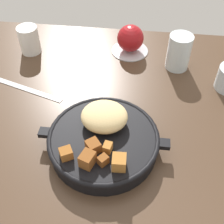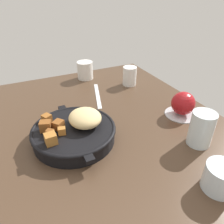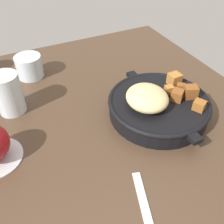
{
  "view_description": "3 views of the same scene",
  "coord_description": "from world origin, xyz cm",
  "px_view_note": "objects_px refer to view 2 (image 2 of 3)",
  "views": [
    {
      "loc": [
        9.06,
        -52.83,
        56.31
      ],
      "look_at": [
        3.2,
        -4.58,
        4.58
      ],
      "focal_mm": 47.53,
      "sensor_mm": 36.0,
      "label": 1
    },
    {
      "loc": [
        53.33,
        -23.7,
        41.72
      ],
      "look_at": [
        4.03,
        -0.18,
        7.88
      ],
      "focal_mm": 33.94,
      "sensor_mm": 36.0,
      "label": 2
    },
    {
      "loc": [
        -37.32,
        20.02,
        43.61
      ],
      "look_at": [
        2.68,
        0.65,
        4.97
      ],
      "focal_mm": 41.1,
      "sensor_mm": 36.0,
      "label": 3
    }
  ],
  "objects_px": {
    "white_creamer_pitcher": "(130,76)",
    "water_glass_tall": "(201,129)",
    "butter_knife": "(98,95)",
    "cast_iron_skillet": "(75,131)",
    "red_apple": "(183,103)",
    "ceramic_mug_white": "(85,70)",
    "water_glass_short": "(221,178)"
  },
  "relations": [
    {
      "from": "white_creamer_pitcher",
      "to": "red_apple",
      "type": "bearing_deg",
      "value": 7.18
    },
    {
      "from": "ceramic_mug_white",
      "to": "water_glass_tall",
      "type": "bearing_deg",
      "value": 12.58
    },
    {
      "from": "cast_iron_skillet",
      "to": "water_glass_short",
      "type": "bearing_deg",
      "value": 37.94
    },
    {
      "from": "red_apple",
      "to": "butter_knife",
      "type": "xyz_separation_m",
      "value": [
        -0.27,
        -0.22,
        -0.05
      ]
    },
    {
      "from": "water_glass_short",
      "to": "white_creamer_pitcher",
      "type": "relative_size",
      "value": 0.92
    },
    {
      "from": "butter_knife",
      "to": "white_creamer_pitcher",
      "type": "bearing_deg",
      "value": 120.58
    },
    {
      "from": "red_apple",
      "to": "ceramic_mug_white",
      "type": "xyz_separation_m",
      "value": [
        -0.47,
        -0.2,
        -0.01
      ]
    },
    {
      "from": "water_glass_tall",
      "to": "red_apple",
      "type": "bearing_deg",
      "value": 156.67
    },
    {
      "from": "water_glass_short",
      "to": "water_glass_tall",
      "type": "height_order",
      "value": "water_glass_tall"
    },
    {
      "from": "red_apple",
      "to": "ceramic_mug_white",
      "type": "bearing_deg",
      "value": -156.91
    },
    {
      "from": "white_creamer_pitcher",
      "to": "ceramic_mug_white",
      "type": "relative_size",
      "value": 1.01
    },
    {
      "from": "cast_iron_skillet",
      "to": "red_apple",
      "type": "bearing_deg",
      "value": 85.62
    },
    {
      "from": "cast_iron_skillet",
      "to": "ceramic_mug_white",
      "type": "distance_m",
      "value": 0.48
    },
    {
      "from": "butter_knife",
      "to": "water_glass_tall",
      "type": "xyz_separation_m",
      "value": [
        0.42,
        0.15,
        0.05
      ]
    },
    {
      "from": "white_creamer_pitcher",
      "to": "water_glass_tall",
      "type": "relative_size",
      "value": 0.81
    },
    {
      "from": "water_glass_tall",
      "to": "butter_knife",
      "type": "bearing_deg",
      "value": -159.78
    },
    {
      "from": "water_glass_short",
      "to": "butter_knife",
      "type": "bearing_deg",
      "value": -172.26
    },
    {
      "from": "red_apple",
      "to": "butter_knife",
      "type": "bearing_deg",
      "value": -141.41
    },
    {
      "from": "cast_iron_skillet",
      "to": "water_glass_tall",
      "type": "height_order",
      "value": "water_glass_tall"
    },
    {
      "from": "butter_knife",
      "to": "water_glass_short",
      "type": "height_order",
      "value": "water_glass_short"
    },
    {
      "from": "water_glass_tall",
      "to": "cast_iron_skillet",
      "type": "bearing_deg",
      "value": -118.38
    },
    {
      "from": "red_apple",
      "to": "white_creamer_pitcher",
      "type": "height_order",
      "value": "red_apple"
    },
    {
      "from": "red_apple",
      "to": "water_glass_short",
      "type": "distance_m",
      "value": 0.32
    },
    {
      "from": "water_glass_tall",
      "to": "water_glass_short",
      "type": "bearing_deg",
      "value": -28.71
    },
    {
      "from": "red_apple",
      "to": "butter_knife",
      "type": "distance_m",
      "value": 0.35
    },
    {
      "from": "cast_iron_skillet",
      "to": "water_glass_tall",
      "type": "relative_size",
      "value": 2.79
    },
    {
      "from": "butter_knife",
      "to": "white_creamer_pitcher",
      "type": "distance_m",
      "value": 0.19
    },
    {
      "from": "red_apple",
      "to": "ceramic_mug_white",
      "type": "height_order",
      "value": "red_apple"
    },
    {
      "from": "white_creamer_pitcher",
      "to": "water_glass_tall",
      "type": "bearing_deg",
      "value": -2.95
    },
    {
      "from": "water_glass_tall",
      "to": "white_creamer_pitcher",
      "type": "bearing_deg",
      "value": 177.05
    },
    {
      "from": "red_apple",
      "to": "water_glass_tall",
      "type": "height_order",
      "value": "water_glass_tall"
    },
    {
      "from": "water_glass_short",
      "to": "ceramic_mug_white",
      "type": "bearing_deg",
      "value": -175.49
    }
  ]
}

